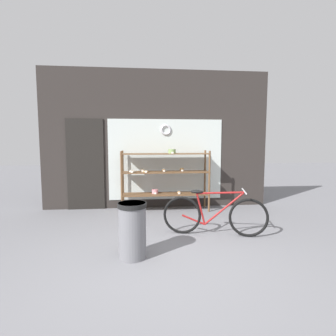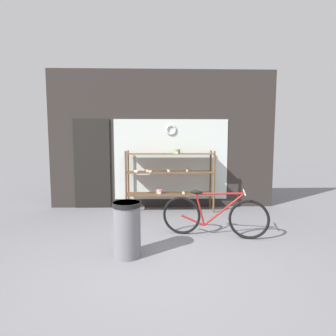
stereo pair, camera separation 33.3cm
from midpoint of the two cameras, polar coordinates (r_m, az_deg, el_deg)
ground_plane at (r=3.62m, az=2.03°, el=-20.02°), size 30.00×30.00×0.00m
storefront_facade at (r=6.24m, az=-0.08°, el=5.78°), size 5.34×0.13×3.25m
display_case at (r=5.94m, az=1.88°, el=-1.35°), size 1.98×0.45×1.41m
bicycle at (r=4.50m, az=12.08°, el=-10.16°), size 1.71×0.58×0.78m
trash_bin at (r=3.68m, az=-6.31°, el=-12.75°), size 0.39×0.39×0.76m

